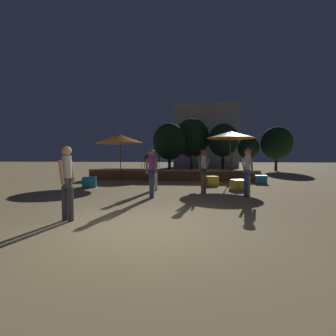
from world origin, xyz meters
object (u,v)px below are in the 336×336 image
at_px(person_2, 204,169).
at_px(background_tree_3, 192,138).
at_px(cube_seat_2, 261,179).
at_px(bistro_chair_2, 230,161).
at_px(frisbee_disc, 192,194).
at_px(background_tree_0, 169,142).
at_px(cube_seat_3, 239,185).
at_px(person_4, 247,170).
at_px(cube_seat_1, 211,181).
at_px(bistro_chair_0, 194,161).
at_px(background_tree_4, 248,148).
at_px(bistro_chair_1, 146,160).
at_px(cube_seat_0, 89,182).
at_px(bistro_chair_3, 158,160).
at_px(background_tree_2, 223,140).
at_px(person_1, 154,169).
at_px(person_3, 67,180).
at_px(person_0, 151,171).
at_px(patio_umbrella_1, 230,135).
at_px(background_tree_1, 276,143).
at_px(patio_umbrella_0, 120,139).

height_order(person_2, background_tree_3, background_tree_3).
relative_size(cube_seat_2, bistro_chair_2, 0.84).
height_order(frisbee_disc, background_tree_0, background_tree_0).
height_order(cube_seat_3, person_4, person_4).
relative_size(cube_seat_1, bistro_chair_0, 0.86).
distance_m(cube_seat_1, background_tree_4, 14.81).
bearing_deg(background_tree_4, bistro_chair_1, -133.41).
distance_m(cube_seat_1, person_2, 2.89).
bearing_deg(cube_seat_0, person_4, -15.17).
height_order(person_2, bistro_chair_3, person_2).
xyz_separation_m(bistro_chair_0, frisbee_disc, (-0.07, -6.37, -1.22)).
bearing_deg(background_tree_4, cube_seat_0, -126.20).
height_order(cube_seat_1, background_tree_2, background_tree_2).
xyz_separation_m(cube_seat_0, background_tree_2, (7.90, 11.49, 2.83)).
distance_m(cube_seat_2, background_tree_0, 10.31).
bearing_deg(background_tree_0, cube_seat_0, -105.18).
relative_size(person_1, bistro_chair_2, 1.87).
bearing_deg(person_3, cube_seat_2, -118.36).
distance_m(person_2, person_3, 5.48).
height_order(frisbee_disc, background_tree_2, background_tree_2).
height_order(cube_seat_0, cube_seat_2, cube_seat_0).
bearing_deg(cube_seat_0, background_tree_0, 74.82).
relative_size(person_0, bistro_chair_3, 1.95).
distance_m(cube_seat_0, bistro_chair_3, 5.65).
bearing_deg(person_1, cube_seat_3, -20.95).
bearing_deg(cube_seat_2, patio_umbrella_1, 169.64).
xyz_separation_m(bistro_chair_0, background_tree_0, (-2.30, 5.74, 1.69)).
height_order(frisbee_disc, background_tree_1, background_tree_1).
bearing_deg(background_tree_3, bistro_chair_1, -112.07).
height_order(person_3, background_tree_2, background_tree_2).
height_order(patio_umbrella_0, bistro_chair_1, patio_umbrella_0).
distance_m(person_3, bistro_chair_1, 10.92).
xyz_separation_m(person_2, bistro_chair_1, (-3.83, 6.53, 0.24)).
bearing_deg(person_4, background_tree_0, -113.76).
bearing_deg(frisbee_disc, bistro_chair_2, 67.00).
xyz_separation_m(cube_seat_1, background_tree_0, (-3.21, 9.04, 2.69)).
xyz_separation_m(patio_umbrella_0, bistro_chair_1, (0.97, 2.60, -1.32)).
relative_size(frisbee_disc, background_tree_1, 0.06).
relative_size(person_0, background_tree_1, 0.37).
bearing_deg(bistro_chair_0, frisbee_disc, 150.76).
bearing_deg(background_tree_2, bistro_chair_3, -128.79).
height_order(patio_umbrella_1, background_tree_1, background_tree_1).
bearing_deg(frisbee_disc, bistro_chair_0, 89.39).
xyz_separation_m(person_4, background_tree_2, (0.79, 13.42, 2.06)).
distance_m(person_2, background_tree_1, 18.06).
relative_size(person_0, frisbee_disc, 6.59).
bearing_deg(person_2, bistro_chair_1, 6.90).
bearing_deg(cube_seat_3, person_2, -142.96).
height_order(cube_seat_0, person_3, person_3).
relative_size(person_3, background_tree_3, 0.32).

